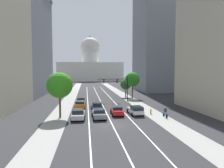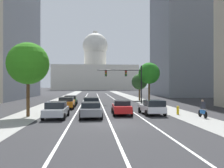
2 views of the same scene
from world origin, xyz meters
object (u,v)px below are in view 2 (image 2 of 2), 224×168
Objects in this scene: car_white at (152,107)px; fire_hydrant at (178,110)px; capitol_building at (95,71)px; street_tree_far_right at (139,82)px; car_green at (71,100)px; car_silver at (56,110)px; car_blue at (91,104)px; cyclist at (203,109)px; street_tree_near_left at (28,64)px; car_orange at (67,102)px; car_gray at (90,110)px; street_tree_mid_right at (149,73)px; traffic_signal_mast at (127,77)px; car_red at (121,107)px.

car_white is 4.83× the size of fire_hydrant.
fire_hydrant is (2.69, -0.05, -0.34)m from car_white.
capitol_building is 9.59× the size of street_tree_far_right.
car_silver is at bearing 178.31° from car_green.
car_white is at bearing -78.06° from car_silver.
car_blue reaches higher than fire_hydrant.
car_blue is 12.97m from cyclist.
street_tree_far_right is 0.72× the size of street_tree_near_left.
car_orange is 14.41m from fire_hydrant.
car_green is (-3.19, 14.93, -0.01)m from car_gray.
car_green is 1.03× the size of car_silver.
car_white is 0.60× the size of street_tree_mid_right.
traffic_signal_mast is 8.41m from street_tree_far_right.
car_green is 16.41m from street_tree_far_right.
car_blue is 4.80× the size of fire_hydrant.
street_tree_far_right reaches higher than fire_hydrant.
car_silver is at bearing 153.71° from car_blue.
traffic_signal_mast is at bearing -29.52° from car_blue.
capitol_building reaches higher than cyclist.
cyclist is (10.62, -7.45, 0.02)m from car_blue.
street_tree_near_left reaches higher than traffic_signal_mast.
car_gray is at bearing -108.76° from traffic_signal_mast.
street_tree_near_left is at bearing 130.13° from car_blue.
car_orange is 0.62× the size of traffic_signal_mast.
cyclist is (9.02, -130.72, -10.67)m from capitol_building.
street_tree_mid_right reaches higher than car_white.
street_tree_far_right is at bearing -39.48° from car_orange.
car_white is 0.58× the size of traffic_signal_mast.
street_tree_near_left reaches higher than car_orange.
cyclist reaches higher than car_blue.
car_green is at bearing 20.45° from car_blue.
traffic_signal_mast is at bearing -21.05° from car_gray.
car_white is at bearing 2.32° from street_tree_near_left.
car_white is 21.11m from street_tree_mid_right.
car_green is 17.98m from fire_hydrant.
car_green is at bearing -152.84° from street_tree_mid_right.
car_green reaches higher than car_gray.
fire_hydrant is at bearing -118.73° from car_blue.
street_tree_mid_right is at bearing -85.18° from capitol_building.
fire_hydrant is at bearing -80.69° from car_silver.
car_white is at bearing -93.45° from car_red.
street_tree_mid_right is 1.00× the size of street_tree_near_left.
car_gray is 0.59× the size of street_tree_near_left.
street_tree_far_right reaches higher than car_green.
street_tree_mid_right reaches higher than traffic_signal_mast.
car_silver is 0.63× the size of street_tree_near_left.
car_silver is (-3.20, -0.03, 0.02)m from car_gray.
traffic_signal_mast reaches higher than car_gray.
traffic_signal_mast is at bearing 11.36° from cyclist.
street_tree_mid_right is at bearing -14.34° from car_white.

